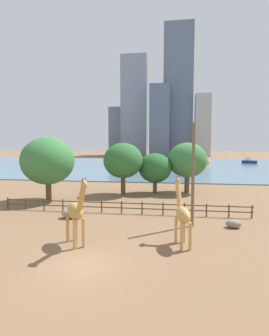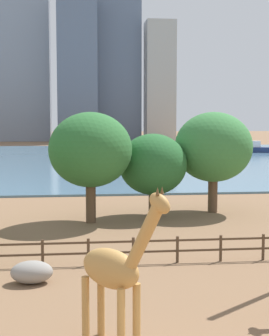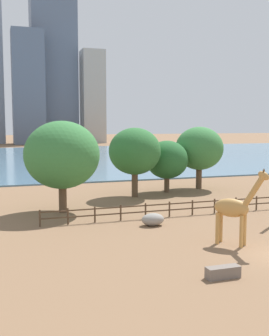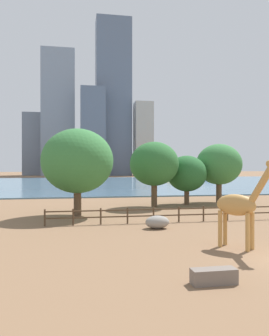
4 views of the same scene
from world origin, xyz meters
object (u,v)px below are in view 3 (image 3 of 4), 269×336
boulder_near_fence (153,219)px  tree_right_tall (62,155)px  boat_ferry (178,148)px  tree_left_large (135,151)px  tree_left_small (167,160)px  tree_center_broad (199,149)px  boat_sailboat (130,150)px  giraffe_companion (235,208)px  feeding_trough (223,272)px

boulder_near_fence → tree_right_tall: bearing=129.1°
boat_ferry → tree_left_large: bearing=-102.2°
boat_ferry → tree_left_small: bearing=-99.7°
boulder_near_fence → tree_center_broad: (12.00, 15.59, 4.39)m
tree_right_tall → boat_sailboat: bearing=67.3°
tree_left_small → giraffe_companion: bearing=-101.3°
tree_center_broad → boat_sailboat: (10.95, 60.38, -4.03)m
boulder_near_fence → boat_ferry: bearing=64.2°
boulder_near_fence → tree_center_broad: size_ratio=0.24×
tree_center_broad → tree_right_tall: tree_right_tall is taller
giraffe_companion → tree_right_tall: size_ratio=0.63×
giraffe_companion → feeding_trough: bearing=-75.8°
boat_ferry → tree_center_broad: bearing=-96.6°
tree_left_small → boat_ferry: (31.11, 65.04, -2.74)m
tree_left_large → tree_center_broad: 9.61m
feeding_trough → tree_center_broad: (12.61, 27.13, 4.57)m
tree_left_large → tree_center_broad: (9.18, 2.86, -0.02)m
tree_left_large → boat_sailboat: bearing=72.3°
giraffe_companion → boulder_near_fence: bearing=166.1°
giraffe_companion → tree_left_small: bearing=129.7°
tree_right_tall → boulder_near_fence: bearing=-50.9°
tree_center_broad → tree_right_tall: (-17.82, -8.42, 0.24)m
boulder_near_fence → boat_sailboat: boat_sailboat is taller
feeding_trough → tree_left_large: 24.93m
boat_ferry → boat_sailboat: 15.84m
giraffe_companion → tree_left_small: 21.48m
tree_center_broad → tree_left_small: bearing=-166.1°
boulder_near_fence → tree_left_small: 16.49m
feeding_trough → tree_right_tall: bearing=105.6°
giraffe_companion → tree_center_broad: bearing=119.1°
tree_center_broad → tree_left_small: (-4.70, -1.16, -1.13)m
tree_left_large → boulder_near_fence: bearing=-102.5°
tree_left_small → boat_ferry: tree_left_small is taller
giraffe_companion → boat_ferry: 93.03m
boulder_near_fence → tree_left_small: tree_left_small is taller
tree_left_large → tree_center_broad: bearing=17.3°
feeding_trough → tree_left_large: tree_left_large is taller
feeding_trough → tree_center_broad: size_ratio=0.24×
boulder_near_fence → tree_left_large: 13.77m
boat_ferry → boat_sailboat: bearing=-151.4°
boat_sailboat → tree_left_large: bearing=0.4°
tree_center_broad → tree_right_tall: 19.71m
tree_center_broad → boat_ferry: tree_center_broad is taller
giraffe_companion → boat_ferry: size_ratio=0.91×
boat_ferry → boat_sailboat: boat_sailboat is taller
giraffe_companion → feeding_trough: 6.54m
boat_sailboat → tree_left_small: bearing=3.8°
feeding_trough → tree_right_tall: 20.01m
tree_left_large → boat_ferry: size_ratio=1.31×
tree_right_tall → tree_left_small: 15.05m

